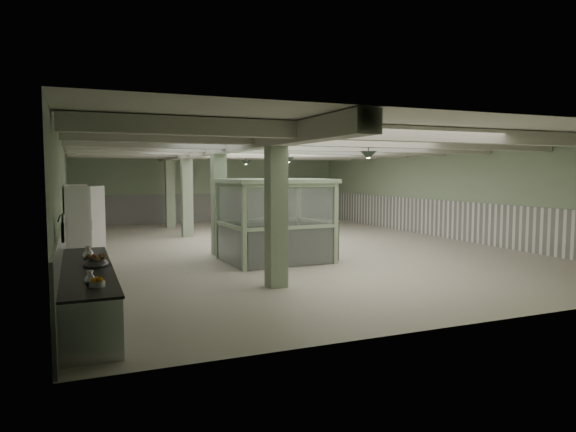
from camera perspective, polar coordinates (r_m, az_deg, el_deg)
name	(u,v)px	position (r m, az deg, el deg)	size (l,w,h in m)	color
floor	(281,246)	(18.21, -0.81, -3.37)	(20.00, 20.00, 0.00)	beige
ceiling	(281,144)	(18.06, -0.83, 8.01)	(14.00, 20.00, 0.02)	white
wall_back	(211,188)	(27.58, -8.54, 3.10)	(14.00, 0.02, 3.60)	gray
wall_front	(495,219)	(9.52, 22.06, -0.29)	(14.00, 0.02, 3.60)	gray
wall_left	(64,199)	(16.77, -23.65, 1.70)	(0.02, 20.00, 3.60)	gray
wall_right	(442,193)	(21.63, 16.69, 2.50)	(0.02, 20.00, 3.60)	gray
wainscot_left	(66,234)	(16.85, -23.44, -1.86)	(0.05, 19.90, 1.50)	white
wainscot_right	(440,219)	(21.68, 16.58, -0.27)	(0.05, 19.90, 1.50)	white
wainscot_back	(211,208)	(27.60, -8.50, 0.92)	(13.90, 0.05, 1.50)	white
girder	(210,149)	(17.28, -8.61, 7.37)	(0.45, 19.90, 0.40)	beige
beam_a	(410,134)	(11.43, 13.39, 8.85)	(13.90, 0.35, 0.32)	beige
beam_b	(352,141)	(13.54, 7.11, 8.29)	(13.90, 0.35, 0.32)	beige
beam_c	(311,146)	(15.75, 2.57, 7.82)	(13.90, 0.35, 0.32)	beige
beam_d	(281,149)	(18.05, -0.82, 7.44)	(13.90, 0.35, 0.32)	beige
beam_e	(257,152)	(20.39, -3.44, 7.12)	(13.90, 0.35, 0.32)	beige
beam_f	(239,154)	(22.76, -5.52, 6.87)	(13.90, 0.35, 0.32)	beige
beam_g	(223,156)	(25.16, -7.20, 6.65)	(13.90, 0.35, 0.32)	beige
column_a	(276,208)	(11.55, -1.33, 0.89)	(0.42, 0.42, 3.60)	#9AAF8D
column_b	(219,198)	(16.31, -7.70, 1.99)	(0.42, 0.42, 3.60)	#9AAF8D
column_c	(187,193)	(21.18, -11.17, 2.57)	(0.42, 0.42, 3.60)	#9AAF8D
column_d	(170,190)	(25.11, -12.98, 2.87)	(0.42, 0.42, 3.60)	#9AAF8D
hook_rail	(59,218)	(9.18, -24.08, -0.22)	(0.02, 0.02, 1.20)	black
pendant_front	(368,155)	(13.77, 8.92, 6.67)	(0.44, 0.44, 0.22)	#2A382C
pendant_mid	(288,160)	(18.68, 0.04, 6.21)	(0.44, 0.44, 0.22)	#2A382C
pendant_back	(246,163)	(23.38, -4.70, 5.91)	(0.44, 0.44, 0.22)	#2A382C
prep_counter	(87,292)	(9.98, -21.46, -7.84)	(0.89, 5.10, 0.91)	silver
pitcher_near	(90,279)	(8.14, -21.13, -6.57)	(0.17, 0.20, 0.25)	silver
pitcher_far	(88,254)	(10.43, -21.30, -3.97)	(0.21, 0.25, 0.31)	silver
veg_colander	(96,261)	(9.92, -20.56, -4.69)	(0.45, 0.45, 0.21)	#414046
orange_bowl	(97,285)	(8.14, -20.48, -7.15)	(0.24, 0.24, 0.09)	#B2B2B7
skillet_near	(63,233)	(9.00, -23.75, -1.70)	(0.33, 0.33, 0.04)	black
skillet_far	(63,231)	(9.23, -23.72, -1.55)	(0.25, 0.25, 0.03)	black
walkin_cooler	(78,222)	(16.33, -22.28, -0.67)	(1.02, 2.47, 2.27)	silver
guard_booth	(275,205)	(14.99, -1.49, 1.26)	(3.12, 2.68, 2.42)	#A5C09A
filing_cabinet	(331,240)	(15.38, 4.77, -2.71)	(0.38, 0.54, 1.17)	#55594A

